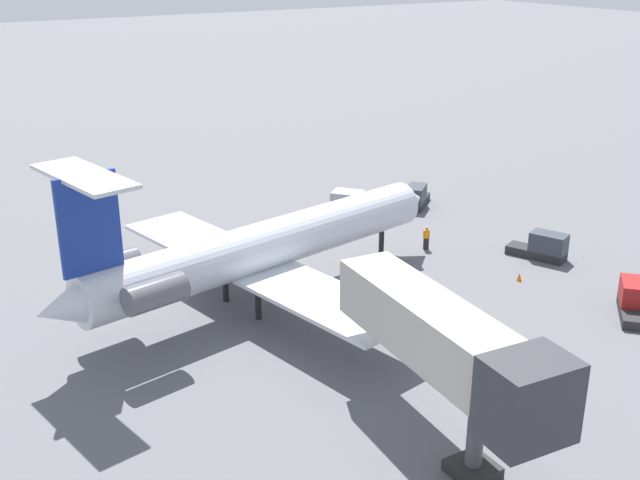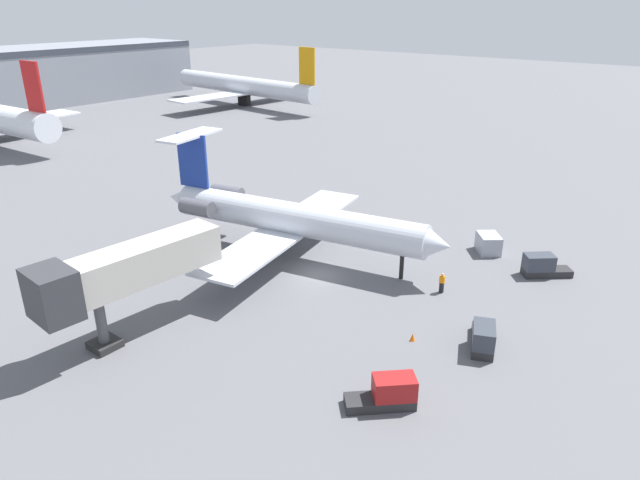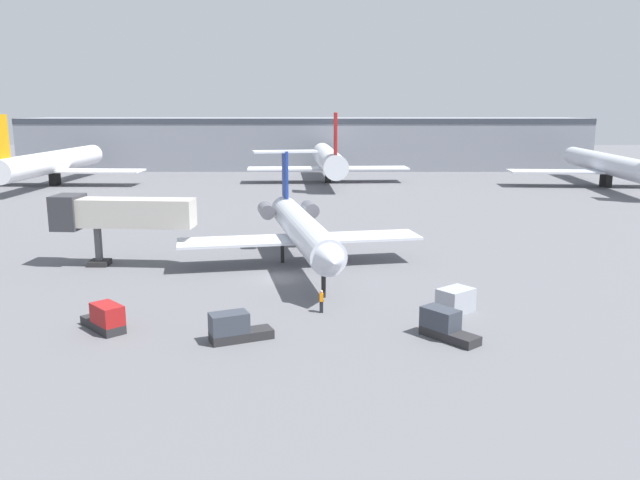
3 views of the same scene
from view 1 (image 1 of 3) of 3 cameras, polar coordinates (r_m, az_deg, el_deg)
name	(u,v)px [view 1 (image 1 of 3)]	position (r m, az deg, el deg)	size (l,w,h in m)	color
ground_plane	(337,299)	(47.87, 1.24, -4.34)	(400.00, 400.00, 0.10)	#5B5B60
regional_jet	(256,247)	(45.81, -4.69, -0.55)	(23.22, 27.99, 10.09)	silver
jet_bridge	(455,350)	(32.29, 9.87, -7.92)	(13.21, 3.87, 6.67)	#B7B2A8
ground_crew_marshaller	(426,238)	(55.61, 7.80, 0.16)	(0.29, 0.42, 1.69)	black
baggage_tug_lead	(543,247)	(55.62, 16.04, -0.50)	(4.23, 2.87, 1.90)	#262628
baggage_tug_trailing	(416,197)	(64.58, 7.08, 3.13)	(3.67, 3.95, 1.90)	#262628
baggage_tug_spare	(633,300)	(49.13, 21.95, -4.13)	(3.77, 3.86, 1.90)	#262628
cargo_container_uld	(348,202)	(62.93, 2.07, 2.82)	(3.08, 2.99, 1.72)	#999EA8
traffic_cone_near	(519,277)	(51.75, 14.40, -2.63)	(0.36, 0.36, 0.55)	orange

